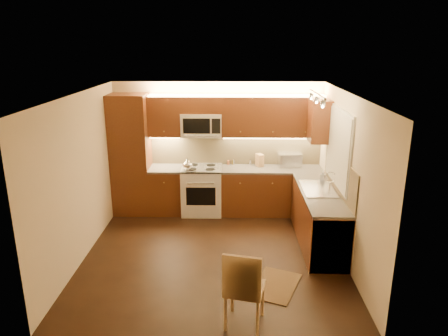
{
  "coord_description": "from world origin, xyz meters",
  "views": [
    {
      "loc": [
        0.29,
        -5.95,
        3.22
      ],
      "look_at": [
        0.15,
        0.55,
        1.25
      ],
      "focal_mm": 33.55,
      "sensor_mm": 36.0,
      "label": 1
    }
  ],
  "objects_px": {
    "sink": "(319,185)",
    "knife_block": "(260,160)",
    "kettle": "(188,164)",
    "toaster_oven": "(289,160)",
    "dining_chair": "(245,286)",
    "stove": "(202,190)",
    "microwave": "(202,125)",
    "soap_bottle": "(323,176)"
  },
  "relations": [
    {
      "from": "sink",
      "to": "dining_chair",
      "type": "relative_size",
      "value": 0.87
    },
    {
      "from": "microwave",
      "to": "sink",
      "type": "xyz_separation_m",
      "value": [
        2.0,
        -1.26,
        -0.74
      ]
    },
    {
      "from": "knife_block",
      "to": "dining_chair",
      "type": "xyz_separation_m",
      "value": [
        -0.37,
        -3.54,
        -0.52
      ]
    },
    {
      "from": "kettle",
      "to": "toaster_oven",
      "type": "xyz_separation_m",
      "value": [
        1.94,
        0.36,
        -0.0
      ]
    },
    {
      "from": "kettle",
      "to": "toaster_oven",
      "type": "bearing_deg",
      "value": 1.34
    },
    {
      "from": "toaster_oven",
      "to": "soap_bottle",
      "type": "distance_m",
      "value": 1.01
    },
    {
      "from": "toaster_oven",
      "to": "dining_chair",
      "type": "xyz_separation_m",
      "value": [
        -0.95,
        -3.57,
        -0.53
      ]
    },
    {
      "from": "sink",
      "to": "soap_bottle",
      "type": "bearing_deg",
      "value": 70.17
    },
    {
      "from": "microwave",
      "to": "sink",
      "type": "distance_m",
      "value": 2.48
    },
    {
      "from": "sink",
      "to": "toaster_oven",
      "type": "xyz_separation_m",
      "value": [
        -0.31,
        1.32,
        0.05
      ]
    },
    {
      "from": "stove",
      "to": "kettle",
      "type": "bearing_deg",
      "value": -145.8
    },
    {
      "from": "stove",
      "to": "dining_chair",
      "type": "distance_m",
      "value": 3.46
    },
    {
      "from": "soap_bottle",
      "to": "toaster_oven",
      "type": "bearing_deg",
      "value": 126.4
    },
    {
      "from": "toaster_oven",
      "to": "stove",
      "type": "bearing_deg",
      "value": -179.79
    },
    {
      "from": "sink",
      "to": "kettle",
      "type": "distance_m",
      "value": 2.44
    },
    {
      "from": "stove",
      "to": "microwave",
      "type": "bearing_deg",
      "value": 90.0
    },
    {
      "from": "sink",
      "to": "dining_chair",
      "type": "distance_m",
      "value": 2.62
    },
    {
      "from": "toaster_oven",
      "to": "dining_chair",
      "type": "height_order",
      "value": "toaster_oven"
    },
    {
      "from": "kettle",
      "to": "microwave",
      "type": "bearing_deg",
      "value": 41.43
    },
    {
      "from": "stove",
      "to": "dining_chair",
      "type": "relative_size",
      "value": 0.93
    },
    {
      "from": "kettle",
      "to": "knife_block",
      "type": "relative_size",
      "value": 0.94
    },
    {
      "from": "kettle",
      "to": "toaster_oven",
      "type": "height_order",
      "value": "toaster_oven"
    },
    {
      "from": "microwave",
      "to": "knife_block",
      "type": "distance_m",
      "value": 1.32
    },
    {
      "from": "kettle",
      "to": "toaster_oven",
      "type": "distance_m",
      "value": 1.97
    },
    {
      "from": "toaster_oven",
      "to": "knife_block",
      "type": "bearing_deg",
      "value": 176.02
    },
    {
      "from": "toaster_oven",
      "to": "knife_block",
      "type": "xyz_separation_m",
      "value": [
        -0.57,
        -0.02,
        -0.01
      ]
    },
    {
      "from": "stove",
      "to": "knife_block",
      "type": "bearing_deg",
      "value": 8.64
    },
    {
      "from": "sink",
      "to": "kettle",
      "type": "relative_size",
      "value": 3.83
    },
    {
      "from": "microwave",
      "to": "knife_block",
      "type": "relative_size",
      "value": 3.18
    },
    {
      "from": "sink",
      "to": "kettle",
      "type": "bearing_deg",
      "value": 156.99
    },
    {
      "from": "stove",
      "to": "dining_chair",
      "type": "height_order",
      "value": "dining_chair"
    },
    {
      "from": "toaster_oven",
      "to": "dining_chair",
      "type": "distance_m",
      "value": 3.73
    },
    {
      "from": "kettle",
      "to": "toaster_oven",
      "type": "relative_size",
      "value": 0.52
    },
    {
      "from": "sink",
      "to": "microwave",
      "type": "bearing_deg",
      "value": 147.79
    },
    {
      "from": "sink",
      "to": "knife_block",
      "type": "xyz_separation_m",
      "value": [
        -0.89,
        1.29,
        0.04
      ]
    },
    {
      "from": "microwave",
      "to": "toaster_oven",
      "type": "xyz_separation_m",
      "value": [
        1.69,
        0.06,
        -0.69
      ]
    },
    {
      "from": "toaster_oven",
      "to": "knife_block",
      "type": "distance_m",
      "value": 0.58
    },
    {
      "from": "kettle",
      "to": "knife_block",
      "type": "distance_m",
      "value": 1.4
    },
    {
      "from": "dining_chair",
      "to": "kettle",
      "type": "bearing_deg",
      "value": 119.37
    },
    {
      "from": "stove",
      "to": "knife_block",
      "type": "height_order",
      "value": "knife_block"
    },
    {
      "from": "kettle",
      "to": "knife_block",
      "type": "height_order",
      "value": "kettle"
    },
    {
      "from": "stove",
      "to": "microwave",
      "type": "distance_m",
      "value": 1.27
    }
  ]
}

